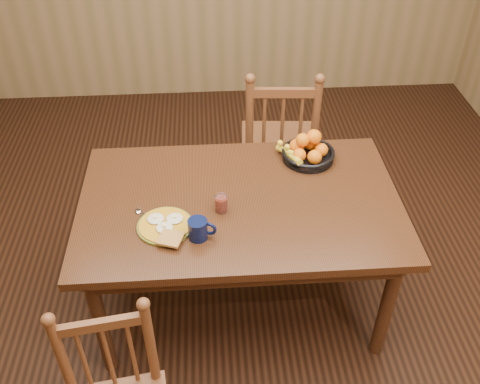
{
  "coord_description": "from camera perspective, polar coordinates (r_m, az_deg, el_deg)",
  "views": [
    {
      "loc": [
        -0.14,
        -2.03,
        2.46
      ],
      "look_at": [
        0.0,
        0.0,
        0.8
      ],
      "focal_mm": 40.0,
      "sensor_mm": 36.0,
      "label": 1
    }
  ],
  "objects": [
    {
      "name": "breakfast_plate",
      "position": [
        2.52,
        -7.97,
        -3.59
      ],
      "size": [
        0.26,
        0.3,
        0.04
      ],
      "color": "#59601E",
      "rests_on": "dining_table"
    },
    {
      "name": "spoon",
      "position": [
        2.62,
        -10.73,
        -2.31
      ],
      "size": [
        0.05,
        0.16,
        0.01
      ],
      "rotation": [
        0.0,
        0.0,
        -0.16
      ],
      "color": "silver",
      "rests_on": "dining_table"
    },
    {
      "name": "dining_table",
      "position": [
        2.72,
        0.0,
        -2.21
      ],
      "size": [
        1.6,
        1.0,
        0.75
      ],
      "color": "black",
      "rests_on": "ground"
    },
    {
      "name": "juice_glass",
      "position": [
        2.57,
        -2.02,
        -1.27
      ],
      "size": [
        0.06,
        0.06,
        0.09
      ],
      "color": "silver",
      "rests_on": "dining_table"
    },
    {
      "name": "fruit_bowl",
      "position": [
        2.93,
        7.18,
        4.37
      ],
      "size": [
        0.32,
        0.29,
        0.17
      ],
      "color": "black",
      "rests_on": "dining_table"
    },
    {
      "name": "coffee_mug",
      "position": [
        2.43,
        -4.42,
        -3.96
      ],
      "size": [
        0.13,
        0.09,
        0.1
      ],
      "color": "#091033",
      "rests_on": "dining_table"
    },
    {
      "name": "room",
      "position": [
        2.32,
        0.0,
        10.58
      ],
      "size": [
        4.52,
        5.02,
        2.72
      ],
      "color": "black",
      "rests_on": "ground"
    },
    {
      "name": "chair_far",
      "position": [
        3.49,
        4.19,
        5.23
      ],
      "size": [
        0.51,
        0.49,
        1.06
      ],
      "rotation": [
        0.0,
        0.0,
        3.07
      ],
      "color": "#522B18",
      "rests_on": "ground"
    },
    {
      "name": "fork",
      "position": [
        2.54,
        -6.0,
        -3.37
      ],
      "size": [
        0.04,
        0.18,
        0.0
      ],
      "rotation": [
        0.0,
        0.0,
        0.06
      ],
      "color": "silver",
      "rests_on": "dining_table"
    }
  ]
}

